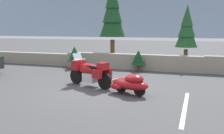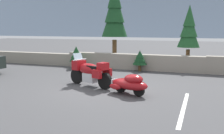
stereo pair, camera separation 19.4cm
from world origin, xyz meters
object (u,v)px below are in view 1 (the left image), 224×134
(pine_tree_tall, at_px, (112,11))
(pine_tree_far_right, at_px, (187,28))
(touring_motorcycle, at_px, (90,71))
(car_shaped_trailer, at_px, (130,83))

(pine_tree_tall, bearing_deg, pine_tree_far_right, 0.08)
(pine_tree_tall, distance_m, pine_tree_far_right, 4.88)
(pine_tree_tall, bearing_deg, touring_motorcycle, -79.29)
(touring_motorcycle, bearing_deg, pine_tree_far_right, 62.92)
(touring_motorcycle, relative_size, pine_tree_far_right, 0.58)
(touring_motorcycle, height_order, car_shaped_trailer, touring_motorcycle)
(touring_motorcycle, relative_size, car_shaped_trailer, 1.01)
(touring_motorcycle, xyz_separation_m, pine_tree_far_right, (3.47, 6.78, 1.74))
(car_shaped_trailer, relative_size, pine_tree_tall, 0.39)
(car_shaped_trailer, xyz_separation_m, pine_tree_tall, (-3.19, 7.52, 3.08))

